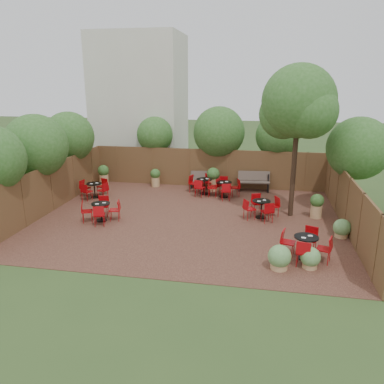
# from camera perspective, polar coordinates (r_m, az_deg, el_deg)

# --- Properties ---
(ground) EXTENTS (80.00, 80.00, 0.00)m
(ground) POSITION_cam_1_polar(r_m,az_deg,el_deg) (15.53, -0.39, -4.05)
(ground) COLOR #354F23
(ground) RESTS_ON ground
(courtyard_paving) EXTENTS (12.00, 10.00, 0.02)m
(courtyard_paving) POSITION_cam_1_polar(r_m,az_deg,el_deg) (15.52, -0.39, -4.02)
(courtyard_paving) COLOR #381E17
(courtyard_paving) RESTS_ON ground
(fence_back) EXTENTS (12.00, 0.08, 2.00)m
(fence_back) POSITION_cam_1_polar(r_m,az_deg,el_deg) (19.98, 2.32, 3.58)
(fence_back) COLOR #54381F
(fence_back) RESTS_ON ground
(fence_left) EXTENTS (0.08, 10.00, 2.00)m
(fence_left) POSITION_cam_1_polar(r_m,az_deg,el_deg) (17.33, -20.27, 0.56)
(fence_left) COLOR #54381F
(fence_left) RESTS_ON ground
(fence_right) EXTENTS (0.08, 10.00, 2.00)m
(fence_right) POSITION_cam_1_polar(r_m,az_deg,el_deg) (15.30, 22.26, -1.67)
(fence_right) COLOR #54381F
(fence_right) RESTS_ON ground
(neighbour_building) EXTENTS (5.00, 4.00, 8.00)m
(neighbour_building) POSITION_cam_1_polar(r_m,az_deg,el_deg) (23.48, -7.70, 12.76)
(neighbour_building) COLOR beige
(neighbour_building) RESTS_ON ground
(overhang_foliage) EXTENTS (15.79, 10.65, 2.68)m
(overhang_foliage) POSITION_cam_1_polar(r_m,az_deg,el_deg) (17.60, -4.46, 7.58)
(overhang_foliage) COLOR #2C5A1D
(overhang_foliage) RESTS_ON ground
(courtyard_tree) EXTENTS (2.92, 2.85, 6.05)m
(courtyard_tree) POSITION_cam_1_polar(r_m,az_deg,el_deg) (15.51, 15.58, 12.25)
(courtyard_tree) COLOR black
(courtyard_tree) RESTS_ON courtyard_paving
(park_bench_left) EXTENTS (1.46, 0.57, 0.88)m
(park_bench_left) POSITION_cam_1_polar(r_m,az_deg,el_deg) (19.75, 1.82, 1.86)
(park_bench_left) COLOR brown
(park_bench_left) RESTS_ON courtyard_paving
(park_bench_right) EXTENTS (1.63, 0.64, 0.98)m
(park_bench_right) POSITION_cam_1_polar(r_m,az_deg,el_deg) (19.54, 9.19, 1.66)
(park_bench_right) COLOR brown
(park_bench_right) RESTS_ON courtyard_paving
(bistro_tables) EXTENTS (10.77, 8.06, 0.87)m
(bistro_tables) POSITION_cam_1_polar(r_m,az_deg,el_deg) (16.27, 0.63, -1.43)
(bistro_tables) COLOR black
(bistro_tables) RESTS_ON courtyard_paving
(planters) EXTENTS (11.11, 3.95, 1.18)m
(planters) POSITION_cam_1_polar(r_m,az_deg,el_deg) (18.91, -0.53, 1.60)
(planters) COLOR tan
(planters) RESTS_ON courtyard_paving
(low_shrubs) EXTENTS (2.93, 3.51, 0.75)m
(low_shrubs) POSITION_cam_1_polar(r_m,az_deg,el_deg) (12.66, 17.08, -7.97)
(low_shrubs) COLOR tan
(low_shrubs) RESTS_ON courtyard_paving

